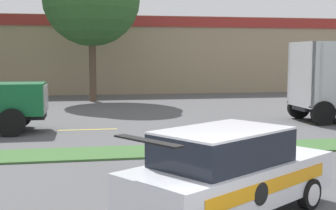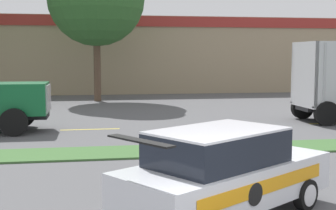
% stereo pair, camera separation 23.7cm
% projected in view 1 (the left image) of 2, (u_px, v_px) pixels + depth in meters
% --- Properties ---
extents(grass_verge, '(120.00, 1.89, 0.06)m').
position_uv_depth(grass_verge, '(170.00, 151.00, 14.73)').
color(grass_verge, '#3D6633').
rests_on(grass_verge, ground_plane).
extents(centre_line_4, '(2.40, 0.14, 0.01)m').
position_uv_depth(centre_line_4, '(88.00, 130.00, 19.13)').
color(centre_line_4, yellow).
rests_on(centre_line_4, ground_plane).
extents(centre_line_5, '(2.40, 0.14, 0.01)m').
position_uv_depth(centre_line_5, '(215.00, 126.00, 20.09)').
color(centre_line_5, yellow).
rests_on(centre_line_5, ground_plane).
extents(centre_line_6, '(2.40, 0.14, 0.01)m').
position_uv_depth(centre_line_6, '(331.00, 123.00, 21.05)').
color(centre_line_6, yellow).
rests_on(centre_line_6, ground_plane).
extents(rally_car, '(4.67, 3.94, 1.71)m').
position_uv_depth(rally_car, '(229.00, 171.00, 8.72)').
color(rally_car, silver).
rests_on(rally_car, ground_plane).
extents(store_building_backdrop, '(36.46, 12.10, 6.15)m').
position_uv_depth(store_building_backdrop, '(173.00, 55.00, 43.09)').
color(store_building_backdrop, '#9E896B').
rests_on(store_building_backdrop, ground_plane).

